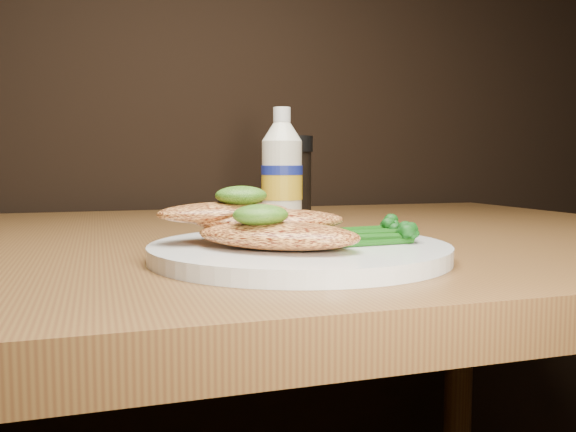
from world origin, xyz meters
name	(u,v)px	position (x,y,z in m)	size (l,w,h in m)	color
plate	(299,251)	(0.00, 0.85, 0.76)	(0.27, 0.27, 0.01)	white
chicken_front	(277,235)	(-0.03, 0.82, 0.78)	(0.14, 0.08, 0.02)	#F6A24E
chicken_mid	(270,221)	(-0.02, 0.86, 0.78)	(0.14, 0.07, 0.02)	#F6A24E
chicken_back	(225,212)	(-0.06, 0.88, 0.79)	(0.13, 0.06, 0.02)	#F6A24E
pesto_front	(261,215)	(-0.04, 0.82, 0.79)	(0.05, 0.04, 0.02)	black
pesto_back	(241,196)	(-0.04, 0.87, 0.81)	(0.05, 0.04, 0.02)	black
broccolini_bundle	(355,231)	(0.05, 0.84, 0.77)	(0.13, 0.10, 0.02)	#164D11
mayo_bottle	(282,166)	(0.08, 1.13, 0.83)	(0.06, 0.06, 0.16)	#ECE5C8
pepper_grinder	(296,178)	(0.12, 1.20, 0.81)	(0.05, 0.05, 0.13)	black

